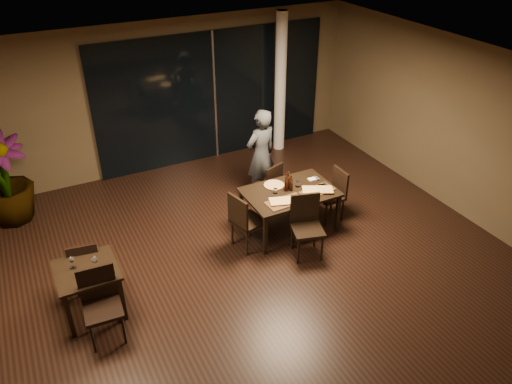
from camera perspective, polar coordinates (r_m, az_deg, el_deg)
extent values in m
plane|color=black|center=(7.75, 0.25, -9.15)|extent=(8.00, 8.00, 0.00)
cube|color=#4C3E29|center=(10.30, -10.27, 10.75)|extent=(8.00, 0.10, 3.00)
cube|color=#4C3E29|center=(9.25, 23.33, 6.23)|extent=(0.10, 8.00, 3.00)
cube|color=silver|center=(6.23, 0.32, 12.51)|extent=(8.00, 8.00, 0.04)
cube|color=black|center=(10.58, -4.81, 10.83)|extent=(5.00, 0.06, 2.70)
cylinder|color=white|center=(10.85, 2.79, 12.26)|extent=(0.24, 0.24, 3.00)
cube|color=black|center=(8.29, 3.89, -0.02)|extent=(1.50, 1.00, 0.04)
cube|color=black|center=(7.89, 1.07, -5.01)|extent=(0.06, 0.06, 0.71)
cube|color=black|center=(8.52, 9.31, -2.45)|extent=(0.06, 0.06, 0.71)
cube|color=black|center=(8.54, -1.70, -1.89)|extent=(0.06, 0.06, 0.71)
cube|color=black|center=(9.12, 6.15, 0.27)|extent=(0.06, 0.06, 0.71)
cube|color=black|center=(7.02, -18.83, -8.47)|extent=(0.80, 0.80, 0.04)
cube|color=black|center=(6.99, -20.55, -13.16)|extent=(0.06, 0.06, 0.71)
cube|color=black|center=(7.02, -15.04, -11.76)|extent=(0.06, 0.06, 0.71)
cube|color=black|center=(7.51, -21.38, -9.79)|extent=(0.06, 0.06, 0.71)
cube|color=black|center=(7.54, -16.30, -8.52)|extent=(0.06, 0.06, 0.71)
cube|color=black|center=(9.05, 1.20, 0.72)|extent=(0.53, 0.53, 0.05)
cylinder|color=black|center=(9.37, 1.15, 0.35)|extent=(0.03, 0.03, 0.43)
cylinder|color=black|center=(9.16, -0.32, -0.43)|extent=(0.03, 0.03, 0.43)
cylinder|color=black|center=(9.17, 2.70, -0.42)|extent=(0.03, 0.03, 0.43)
cylinder|color=black|center=(8.96, 1.23, -1.24)|extent=(0.03, 0.03, 0.43)
cube|color=black|center=(8.82, 2.11, 1.61)|extent=(0.41, 0.17, 0.47)
cube|color=black|center=(7.84, 5.91, -4.34)|extent=(0.58, 0.58, 0.05)
cylinder|color=black|center=(7.79, 4.85, -6.75)|extent=(0.04, 0.04, 0.48)
cylinder|color=black|center=(7.89, 7.55, -6.38)|extent=(0.04, 0.04, 0.48)
cylinder|color=black|center=(8.09, 4.12, -5.11)|extent=(0.04, 0.04, 0.48)
cylinder|color=black|center=(8.18, 6.73, -4.78)|extent=(0.04, 0.04, 0.48)
cube|color=black|center=(7.86, 5.57, -1.88)|extent=(0.46, 0.17, 0.53)
cube|color=black|center=(8.01, -0.88, -3.36)|extent=(0.56, 0.56, 0.05)
cylinder|color=black|center=(8.13, 1.02, -4.81)|extent=(0.04, 0.04, 0.47)
cylinder|color=black|center=(8.37, -0.71, -3.65)|extent=(0.04, 0.04, 0.47)
cylinder|color=black|center=(7.93, -1.03, -5.86)|extent=(0.04, 0.04, 0.47)
cylinder|color=black|center=(8.17, -2.74, -4.64)|extent=(0.04, 0.04, 0.47)
cube|color=black|center=(7.75, -2.08, -2.33)|extent=(0.15, 0.46, 0.53)
cube|color=black|center=(8.81, 8.43, -0.52)|extent=(0.43, 0.43, 0.05)
cylinder|color=black|center=(8.96, 6.78, -1.44)|extent=(0.03, 0.03, 0.44)
cylinder|color=black|center=(8.72, 8.00, -2.55)|extent=(0.03, 0.03, 0.44)
cylinder|color=black|center=(9.13, 8.63, -0.91)|extent=(0.03, 0.03, 0.44)
cylinder|color=black|center=(8.89, 9.88, -1.98)|extent=(0.03, 0.03, 0.44)
cube|color=black|center=(8.78, 9.60, 1.12)|extent=(0.04, 0.43, 0.48)
cube|color=black|center=(7.63, -18.86, -7.87)|extent=(0.47, 0.47, 0.05)
cylinder|color=black|center=(7.88, -17.43, -8.13)|extent=(0.03, 0.03, 0.42)
cylinder|color=black|center=(7.90, -19.86, -8.51)|extent=(0.03, 0.03, 0.42)
cylinder|color=black|center=(7.61, -17.27, -9.67)|extent=(0.03, 0.03, 0.42)
cylinder|color=black|center=(7.64, -19.80, -10.07)|extent=(0.03, 0.03, 0.42)
cube|color=black|center=(7.34, -19.11, -7.33)|extent=(0.41, 0.10, 0.47)
cube|color=black|center=(6.76, -17.08, -12.75)|extent=(0.50, 0.50, 0.05)
cylinder|color=black|center=(6.78, -18.16, -15.62)|extent=(0.04, 0.04, 0.48)
cylinder|color=black|center=(6.79, -14.88, -14.93)|extent=(0.04, 0.04, 0.48)
cylinder|color=black|center=(7.06, -18.58, -13.46)|extent=(0.04, 0.04, 0.48)
cylinder|color=black|center=(7.06, -15.45, -12.80)|extent=(0.04, 0.04, 0.48)
cube|color=black|center=(6.74, -17.70, -9.92)|extent=(0.47, 0.07, 0.53)
imported|color=#2D2F32|center=(9.13, 0.57, 4.26)|extent=(0.66, 0.51, 1.76)
imported|color=#194B19|center=(9.50, -26.87, 1.24)|extent=(1.00, 1.00, 1.60)
cube|color=#432D15|center=(7.98, 3.36, -1.14)|extent=(0.64, 0.35, 0.01)
cube|color=#452E16|center=(8.32, 7.04, 0.14)|extent=(0.63, 0.39, 0.01)
cylinder|color=#AA3312|center=(8.42, 2.07, 0.78)|extent=(0.33, 0.33, 0.01)
cylinder|color=white|center=(8.19, 2.24, 0.13)|extent=(0.07, 0.07, 0.08)
cylinder|color=white|center=(8.40, 4.79, 0.92)|extent=(0.08, 0.08, 0.10)
cube|color=white|center=(8.48, 7.59, 0.73)|extent=(0.19, 0.13, 0.01)
cube|color=white|center=(8.66, 6.55, 1.51)|extent=(0.18, 0.11, 0.01)
cube|color=white|center=(6.83, -17.91, -9.27)|extent=(0.20, 0.15, 0.01)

